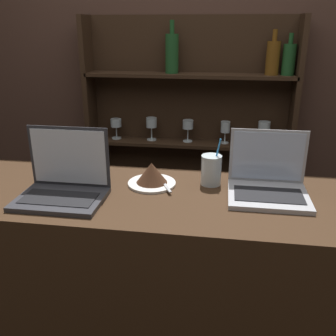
% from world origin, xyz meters
% --- Properties ---
extents(bar_counter, '(1.75, 0.56, 1.02)m').
position_xyz_m(bar_counter, '(0.00, 0.28, 0.51)').
color(bar_counter, '#382314').
rests_on(bar_counter, ground_plane).
extents(back_wall, '(7.00, 0.06, 2.70)m').
position_xyz_m(back_wall, '(0.00, 1.39, 1.35)').
color(back_wall, '#4C3328').
rests_on(back_wall, ground_plane).
extents(back_shelf, '(1.28, 0.18, 1.68)m').
position_xyz_m(back_shelf, '(0.00, 1.31, 0.89)').
color(back_shelf, '#332114').
rests_on(back_shelf, ground_plane).
extents(laptop_near, '(0.31, 0.23, 0.25)m').
position_xyz_m(laptop_near, '(-0.37, 0.21, 1.08)').
color(laptop_near, '#333338').
rests_on(laptop_near, bar_counter).
extents(laptop_far, '(0.29, 0.25, 0.23)m').
position_xyz_m(laptop_far, '(0.38, 0.35, 1.07)').
color(laptop_far, '#ADADB2').
rests_on(laptop_far, bar_counter).
extents(cake_plate, '(0.19, 0.19, 0.09)m').
position_xyz_m(cake_plate, '(-0.07, 0.37, 1.06)').
color(cake_plate, silver).
rests_on(cake_plate, bar_counter).
extents(water_glass, '(0.08, 0.08, 0.19)m').
position_xyz_m(water_glass, '(0.17, 0.41, 1.08)').
color(water_glass, silver).
rests_on(water_glass, bar_counter).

